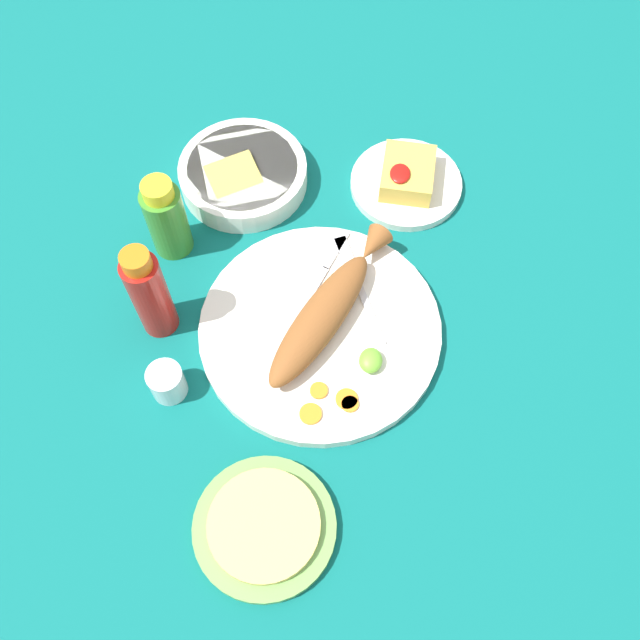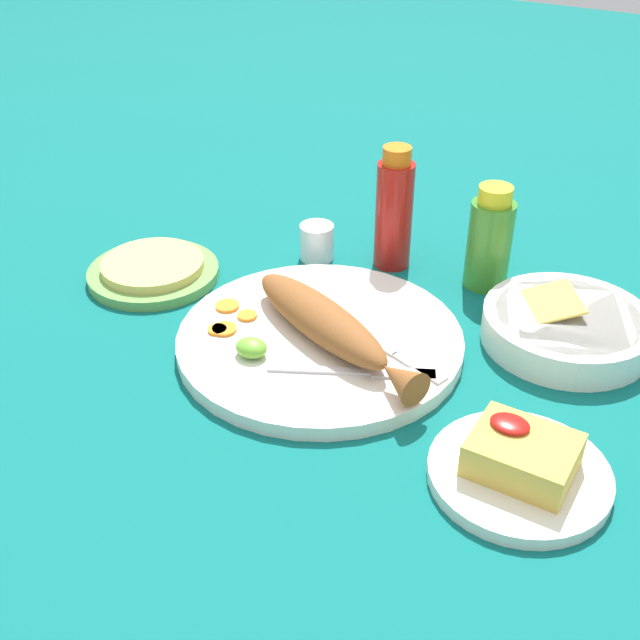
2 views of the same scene
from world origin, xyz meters
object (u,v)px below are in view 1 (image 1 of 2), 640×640
guacamole_bowl (243,173)px  tortilla_plate (265,527)px  main_plate (320,330)px  fried_fish (327,310)px  fork_far (357,281)px  side_plate_fries (406,184)px  hot_sauce_bottle_red (149,294)px  fork_near (323,273)px  salt_cup (167,383)px  hot_sauce_bottle_green (166,218)px

guacamole_bowl → tortilla_plate: 0.54m
main_plate → fried_fish: size_ratio=1.20×
fork_far → guacamole_bowl: bearing=23.7°
fried_fish → side_plate_fries: fried_fish is taller
main_plate → hot_sauce_bottle_red: 0.24m
fried_fish → fork_far: size_ratio=1.64×
main_plate → fork_far: bearing=152.6°
tortilla_plate → side_plate_fries: bearing=168.1°
fork_near → salt_cup: (0.20, -0.18, 0.00)m
fried_fish → hot_sauce_bottle_green: size_ratio=2.00×
hot_sauce_bottle_green → guacamole_bowl: 0.16m
fork_far → fried_fish: bearing=124.6°
fried_fish → fork_far: bearing=174.6°
fork_near → fork_far: 0.05m
tortilla_plate → hot_sauce_bottle_red: bearing=-142.2°
fork_near → fork_far: bearing=-79.6°
fork_near → fork_far: (0.01, 0.05, 0.00)m
fork_far → hot_sauce_bottle_red: bearing=83.4°
fried_fish → guacamole_bowl: fried_fish is taller
main_plate → salt_cup: bearing=-57.8°
guacamole_bowl → hot_sauce_bottle_red: bearing=-13.8°
fork_far → salt_cup: 0.30m
fork_near → tortilla_plate: bearing=-164.3°
main_plate → salt_cup: size_ratio=6.64×
main_plate → fork_near: fork_near is taller
guacamole_bowl → tortilla_plate: (0.52, 0.14, -0.02)m
salt_cup → tortilla_plate: bearing=45.2°
hot_sauce_bottle_red → tortilla_plate: bearing=37.8°
side_plate_fries → tortilla_plate: size_ratio=0.99×
fork_far → tortilla_plate: fork_far is taller
fried_fish → guacamole_bowl: size_ratio=1.41×
fork_far → hot_sauce_bottle_red: size_ratio=1.00×
fried_fish → salt_cup: size_ratio=5.52×
side_plate_fries → fried_fish: bearing=-18.2°
side_plate_fries → hot_sauce_bottle_red: bearing=-47.1°
tortilla_plate → hot_sauce_bottle_green: bearing=-151.1°
main_plate → salt_cup: salt_cup is taller
fork_far → main_plate: bearing=125.6°
hot_sauce_bottle_red → side_plate_fries: 0.44m
guacamole_bowl → tortilla_plate: size_ratio=1.13×
hot_sauce_bottle_green → side_plate_fries: size_ratio=0.81×
fork_near → main_plate: bearing=-155.9°
fork_near → salt_cup: bearing=157.1°
main_plate → fork_far: (-0.08, 0.04, 0.01)m
hot_sauce_bottle_green → side_plate_fries: bearing=116.2°
hot_sauce_bottle_red → guacamole_bowl: size_ratio=0.86×
tortilla_plate → fried_fish: bearing=174.0°
hot_sauce_bottle_red → tortilla_plate: (0.26, 0.20, -0.07)m
fork_far → side_plate_fries: size_ratio=0.98×
side_plate_fries → hot_sauce_bottle_green: bearing=-63.8°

